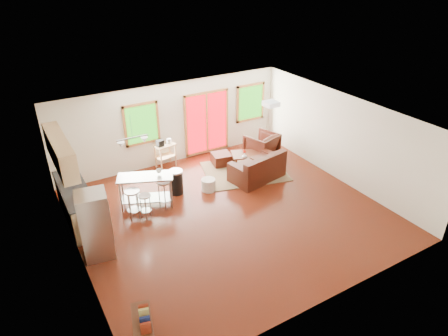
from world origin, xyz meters
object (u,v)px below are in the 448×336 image
armchair (262,145)px  island (146,186)px  loveseat (258,169)px  kitchen_cart (164,148)px  rug (245,171)px  ottoman (221,159)px  coffee_table (249,155)px  refrigerator (96,225)px

armchair → island: bearing=-6.3°
loveseat → kitchen_cart: kitchen_cart is taller
loveseat → island: island is taller
rug → armchair: armchair is taller
loveseat → ottoman: bearing=98.5°
loveseat → ottoman: 1.46m
rug → coffee_table: coffee_table is taller
rug → loveseat: (0.08, -0.59, 0.32)m
coffee_table → ottoman: 0.91m
loveseat → ottoman: loveseat is taller
rug → coffee_table: size_ratio=1.95×
loveseat → kitchen_cart: 3.00m
armchair → ottoman: (-1.40, 0.23, -0.28)m
loveseat → armchair: size_ratio=1.85×
coffee_table → island: size_ratio=0.82×
kitchen_cart → loveseat: bearing=-46.2°
ottoman → kitchen_cart: 1.84m
loveseat → coffee_table: loveseat is taller
coffee_table → armchair: armchair is taller
rug → kitchen_cart: bearing=141.9°
loveseat → island: 3.39m
coffee_table → ottoman: size_ratio=2.22×
loveseat → coffee_table: size_ratio=1.38×
rug → coffee_table: 0.55m
rug → refrigerator: bearing=-161.9°
loveseat → ottoman: size_ratio=3.06×
coffee_table → armchair: size_ratio=1.34×
rug → refrigerator: size_ratio=1.54×
loveseat → coffee_table: (0.25, 0.85, 0.04)m
refrigerator → kitchen_cart: refrigerator is taller
ottoman → refrigerator: 5.16m
loveseat → armchair: armchair is taller
rug → armchair: 1.24m
ottoman → refrigerator: size_ratio=0.35×
armchair → kitchen_cart: kitchen_cart is taller
refrigerator → island: size_ratio=1.04×
ottoman → refrigerator: bearing=-152.1°
kitchen_cart → rug: bearing=-38.1°
coffee_table → ottoman: (-0.71, 0.53, -0.19)m
rug → island: island is taller
refrigerator → island: 2.11m
armchair → kitchen_cart: bearing=-35.8°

